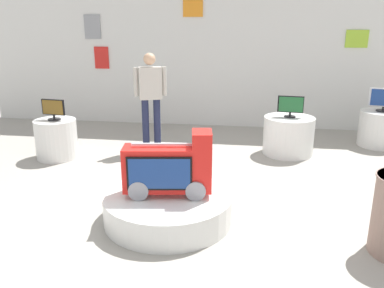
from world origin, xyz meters
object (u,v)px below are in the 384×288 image
Objects in this scene: display_pedestal_right_rear at (56,139)px; tv_on_right_rear at (53,109)px; main_display_pedestal at (168,207)px; display_pedestal_center_rear at (380,129)px; display_pedestal_left_rear at (288,136)px; shopper_browsing_near_truck at (151,95)px; novelty_firetruck_tv at (169,170)px; tv_on_left_rear at (291,106)px.

tv_on_right_rear is (0.00, -0.00, 0.50)m from display_pedestal_right_rear.
display_pedestal_center_rear reaches higher than main_display_pedestal.
display_pedestal_center_rear is (1.70, 0.72, 0.00)m from display_pedestal_left_rear.
shopper_browsing_near_truck reaches higher than display_pedestal_left_rear.
display_pedestal_right_rear is at bearing 140.40° from novelty_firetruck_tv.
display_pedestal_center_rear is at bearing 22.88° from display_pedestal_left_rear.
novelty_firetruck_tv is at bearing -133.78° from display_pedestal_center_rear.
display_pedestal_left_rear is 1.98× the size of tv_on_left_rear.
display_pedestal_right_rear reaches higher than main_display_pedestal.
main_display_pedestal is 3.40× the size of tv_on_left_rear.
novelty_firetruck_tv is at bearing -120.04° from tv_on_left_rear.
shopper_browsing_near_truck is at bearing 22.31° from display_pedestal_right_rear.
shopper_browsing_near_truck is (1.47, 0.60, 0.67)m from display_pedestal_right_rear.
tv_on_left_rear reaches higher than display_pedestal_left_rear.
display_pedestal_left_rear is 3.90m from display_pedestal_right_rear.
main_display_pedestal is 1.45× the size of novelty_firetruck_tv.
shopper_browsing_near_truck reaches higher than tv_on_left_rear.
tv_on_right_rear is at bearing 140.46° from novelty_firetruck_tv.
display_pedestal_left_rear is 1.25× the size of display_pedestal_right_rear.
display_pedestal_left_rear and display_pedestal_right_rear have the same top height.
novelty_firetruck_tv reaches higher than display_pedestal_center_rear.
main_display_pedestal is 3.07m from display_pedestal_left_rear.
display_pedestal_center_rear is at bearing 12.12° from shopper_browsing_near_truck.
display_pedestal_left_rear reaches higher than main_display_pedestal.
display_pedestal_right_rear is at bearing -168.80° from display_pedestal_left_rear.
main_display_pedestal is 0.86× the size of shopper_browsing_near_truck.
tv_on_right_rear is at bearing -165.02° from display_pedestal_center_rear.
novelty_firetruck_tv is 1.18× the size of display_pedestal_left_rear.
novelty_firetruck_tv is 3.07m from tv_on_left_rear.
tv_on_right_rear is (-3.82, -0.76, 0.50)m from display_pedestal_left_rear.
display_pedestal_right_rear is 0.40× the size of shopper_browsing_near_truck.
tv_on_right_rear is (-2.27, 1.89, 0.67)m from main_display_pedestal.
display_pedestal_center_rear is 5.73m from tv_on_right_rear.
display_pedestal_center_rear and display_pedestal_right_rear have the same top height.
tv_on_left_rear is at bearing -82.66° from display_pedestal_left_rear.
main_display_pedestal is at bearing -39.72° from tv_on_right_rear.
display_pedestal_right_rear is (-5.52, -1.47, 0.00)m from display_pedestal_center_rear.
tv_on_right_rear is (-3.82, -0.76, -0.01)m from tv_on_left_rear.
display_pedestal_center_rear is (1.70, 0.72, -0.52)m from tv_on_left_rear.
tv_on_left_rear is 3.90m from tv_on_right_rear.
novelty_firetruck_tv reaches higher than display_pedestal_right_rear.
display_pedestal_left_rear is at bearing -157.12° from display_pedestal_center_rear.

